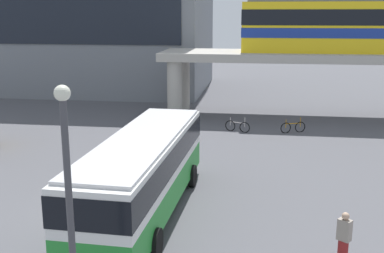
{
  "coord_description": "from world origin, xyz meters",
  "views": [
    {
      "loc": [
        6.16,
        -17.06,
        7.7
      ],
      "look_at": [
        2.98,
        5.63,
        2.2
      ],
      "focal_mm": 43.98,
      "sensor_mm": 36.0,
      "label": 1
    }
  ],
  "objects": [
    {
      "name": "elevated_platform",
      "position": [
        13.01,
        18.9,
        4.19
      ],
      "size": [
        28.24,
        5.6,
        4.94
      ],
      "color": "#ADA89E",
      "rests_on": "ground_plane"
    },
    {
      "name": "ground_plane",
      "position": [
        0.0,
        10.0,
        0.0
      ],
      "size": [
        120.0,
        120.0,
        0.0
      ],
      "primitive_type": "plane",
      "color": "#515156"
    },
    {
      "name": "bicycle_orange",
      "position": [
        8.6,
        13.93,
        0.36
      ],
      "size": [
        1.68,
        0.74,
        1.04
      ],
      "color": "black",
      "rests_on": "ground_plane"
    },
    {
      "name": "train",
      "position": [
        14.14,
        18.9,
        6.9
      ],
      "size": [
        18.53,
        2.96,
        3.84
      ],
      "color": "yellow",
      "rests_on": "elevated_platform"
    },
    {
      "name": "pedestrian_by_bike_rack",
      "position": [
        8.97,
        -3.19,
        0.85
      ],
      "size": [
        0.48,
        0.45,
        1.79
      ],
      "color": "maroon",
      "rests_on": "ground_plane"
    },
    {
      "name": "bicycle_silver",
      "position": [
        4.92,
        13.69,
        0.36
      ],
      "size": [
        1.69,
        0.7,
        1.04
      ],
      "color": "black",
      "rests_on": "ground_plane"
    },
    {
      "name": "lamp_post",
      "position": [
        2.03,
        -7.62,
        3.68
      ],
      "size": [
        0.36,
        0.36,
        6.24
      ],
      "color": "#3F3F44",
      "rests_on": "ground_plane"
    },
    {
      "name": "bus_main",
      "position": [
        1.95,
        -0.37,
        1.99
      ],
      "size": [
        3.09,
        11.13,
        3.22
      ],
      "color": "#268C33",
      "rests_on": "ground_plane"
    }
  ]
}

